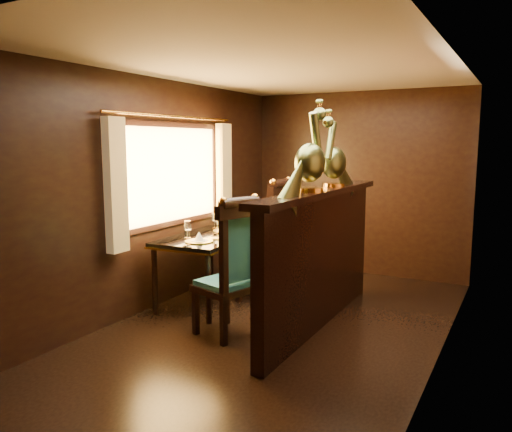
# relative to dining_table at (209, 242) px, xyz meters

# --- Properties ---
(ground) EXTENTS (5.00, 5.00, 0.00)m
(ground) POSITION_rel_dining_table_xyz_m (1.03, -0.36, -0.70)
(ground) COLOR black
(ground) RESTS_ON ground
(room_shell) EXTENTS (3.04, 5.04, 2.52)m
(room_shell) POSITION_rel_dining_table_xyz_m (0.95, -0.35, 0.88)
(room_shell) COLOR black
(room_shell) RESTS_ON ground
(partition) EXTENTS (0.26, 2.70, 1.36)m
(partition) POSITION_rel_dining_table_xyz_m (1.35, -0.06, 0.01)
(partition) COLOR black
(partition) RESTS_ON ground
(dining_table) EXTENTS (0.87, 1.36, 0.97)m
(dining_table) POSITION_rel_dining_table_xyz_m (0.00, 0.00, 0.00)
(dining_table) COLOR black
(dining_table) RESTS_ON ground
(chair_left) EXTENTS (0.60, 0.62, 1.35)m
(chair_left) POSITION_rel_dining_table_xyz_m (0.78, -0.76, -0.00)
(chair_left) COLOR black
(chair_left) RESTS_ON ground
(chair_right) EXTENTS (0.52, 0.57, 1.43)m
(chair_right) POSITION_rel_dining_table_xyz_m (0.61, 0.40, 0.04)
(chair_right) COLOR black
(chair_right) RESTS_ON ground
(peacock_left) EXTENTS (0.27, 0.71, 0.85)m
(peacock_left) POSITION_rel_dining_table_xyz_m (1.36, -0.36, 1.08)
(peacock_left) COLOR #1A503C
(peacock_left) RESTS_ON partition
(peacock_right) EXTENTS (0.24, 0.65, 0.77)m
(peacock_right) POSITION_rel_dining_table_xyz_m (1.36, 0.27, 1.04)
(peacock_right) COLOR #1A503C
(peacock_right) RESTS_ON partition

